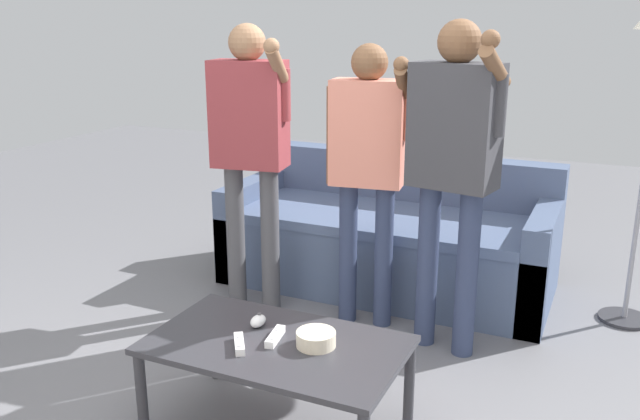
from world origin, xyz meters
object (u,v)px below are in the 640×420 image
object	(u,v)px
snack_bowl	(316,339)
player_center	(368,154)
player_left	(250,136)
couch	(389,240)
game_remote_wand_near	(239,344)
player_right	(453,151)
game_remote_wand_far	(275,337)
game_remote_nunchuk	(258,321)
coffee_table	(277,353)

from	to	relation	value
snack_bowl	player_center	size ratio (longest dim) A/B	0.10
player_left	couch	bearing A→B (deg)	48.78
player_center	couch	bearing A→B (deg)	96.71
game_remote_wand_near	player_right	bearing A→B (deg)	63.96
snack_bowl	game_remote_wand_far	world-z (taller)	snack_bowl
game_remote_nunchuk	player_center	xyz separation A→B (m)	(0.09, 1.03, 0.52)
game_remote_nunchuk	couch	bearing A→B (deg)	89.44
couch	coffee_table	distance (m)	1.73
couch	game_remote_nunchuk	distance (m)	1.64
game_remote_nunchuk	game_remote_wand_near	size ratio (longest dim) A/B	0.61
couch	game_remote_wand_near	bearing A→B (deg)	-89.69
couch	player_left	bearing A→B (deg)	-131.22
couch	game_remote_nunchuk	bearing A→B (deg)	-90.56
player_center	player_right	xyz separation A→B (m)	(0.48, -0.12, 0.07)
player_left	game_remote_wand_far	bearing A→B (deg)	-55.71
couch	game_remote_wand_far	world-z (taller)	couch
couch	player_right	distance (m)	1.17
game_remote_wand_near	couch	bearing A→B (deg)	90.31
player_left	game_remote_nunchuk	bearing A→B (deg)	-58.65
game_remote_wand_near	game_remote_wand_far	size ratio (longest dim) A/B	0.90
game_remote_nunchuk	game_remote_wand_far	bearing A→B (deg)	-32.68
snack_bowl	game_remote_wand_far	distance (m)	0.17
couch	game_remote_wand_far	xyz separation A→B (m)	(0.11, -1.71, 0.13)
coffee_table	snack_bowl	world-z (taller)	snack_bowl
player_left	game_remote_wand_far	distance (m)	1.38
player_center	game_remote_wand_near	size ratio (longest dim) A/B	10.52
couch	game_remote_wand_far	bearing A→B (deg)	-86.41
coffee_table	game_remote_nunchuk	size ratio (longest dim) A/B	11.49
player_left	player_center	size ratio (longest dim) A/B	1.06
player_right	player_center	bearing A→B (deg)	166.43
snack_bowl	game_remote_nunchuk	distance (m)	0.30
couch	game_remote_nunchuk	size ratio (longest dim) A/B	22.82
coffee_table	game_remote_wand_far	distance (m)	0.06
snack_bowl	player_center	distance (m)	1.22
game_remote_nunchuk	player_right	world-z (taller)	player_right
coffee_table	player_left	world-z (taller)	player_left
game_remote_wand_near	game_remote_wand_far	world-z (taller)	same
game_remote_wand_far	snack_bowl	bearing A→B (deg)	8.24
coffee_table	player_right	xyz separation A→B (m)	(0.43, 1.00, 0.67)
couch	player_right	size ratio (longest dim) A/B	1.22
coffee_table	snack_bowl	bearing A→B (deg)	13.86
coffee_table	player_center	xyz separation A→B (m)	(-0.05, 1.12, 0.60)
coffee_table	player_left	size ratio (longest dim) A/B	0.63
game_remote_nunchuk	player_center	bearing A→B (deg)	85.15
player_center	game_remote_wand_far	bearing A→B (deg)	-88.13
snack_bowl	game_remote_wand_near	distance (m)	0.30
game_remote_nunchuk	game_remote_wand_near	bearing A→B (deg)	-82.40
player_left	player_right	size ratio (longest dim) A/B	0.99
game_remote_nunchuk	player_right	size ratio (longest dim) A/B	0.05
player_left	game_remote_wand_far	world-z (taller)	player_left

